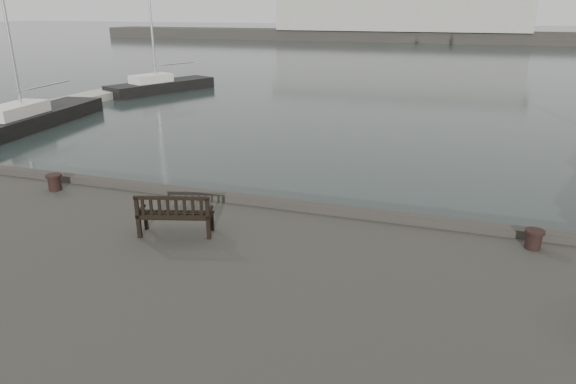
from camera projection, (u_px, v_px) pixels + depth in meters
name	position (u px, v px, depth m)	size (l,w,h in m)	color
ground	(267.00, 259.00, 13.30)	(400.00, 400.00, 0.00)	black
breakwater	(418.00, 18.00, 95.29)	(140.00, 9.50, 12.20)	#383530
bench	(176.00, 222.00, 10.90)	(1.66, 0.96, 0.90)	black
bollard_left	(54.00, 182.00, 13.58)	(0.41, 0.41, 0.43)	black
bollard_right	(534.00, 239.00, 10.28)	(0.38, 0.38, 0.40)	black
yacht_c	(31.00, 122.00, 27.88)	(3.61, 10.49, 13.74)	black
yacht_d	(162.00, 89.00, 39.49)	(5.47, 8.84, 10.98)	black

